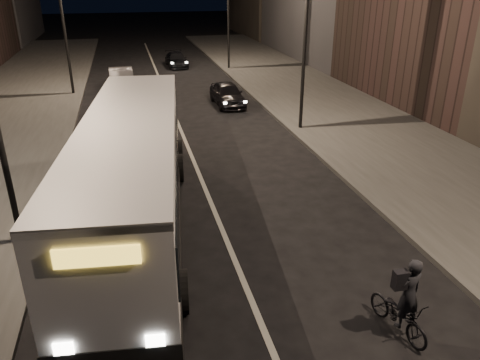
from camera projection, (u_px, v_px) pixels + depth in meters
ground at (253, 304)px, 10.73m from camera, size 180.00×180.00×0.00m
sidewalk_right at (338, 114)px, 24.97m from camera, size 7.00×70.00×0.16m
streetlight_right_mid at (301, 13)px, 20.37m from camera, size 1.20×0.44×8.12m
streetlight_left_far at (65, 4)px, 26.95m from camera, size 1.20×0.44×8.12m
city_bus at (133, 169)px, 13.52m from camera, size 3.91×12.31×3.27m
cyclist_on_bicycle at (401, 308)px, 9.64m from camera, size 0.91×1.74×1.91m
car_near at (227, 94)px, 26.69m from camera, size 1.64×3.84×1.29m
car_mid at (121, 77)px, 30.77m from camera, size 1.62×4.29×1.40m
car_far at (176, 60)px, 37.80m from camera, size 1.65×3.86×1.11m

